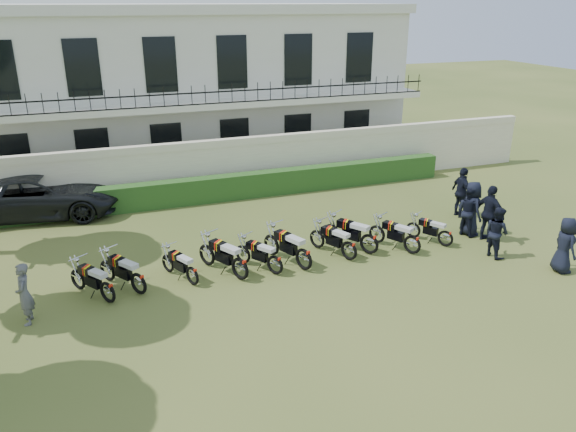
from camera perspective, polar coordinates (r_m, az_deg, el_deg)
name	(u,v)px	position (r m, az deg, el deg)	size (l,w,h in m)	color
ground	(276,278)	(16.44, -1.24, -6.27)	(100.00, 100.00, 0.00)	#415321
perimeter_wall	(212,167)	(23.23, -7.69, 4.94)	(30.00, 0.35, 2.30)	#F1E9CB
hedge	(242,186)	(22.90, -4.72, 3.07)	(18.00, 0.60, 1.00)	#274C1B
building	(182,85)	(28.45, -10.68, 12.96)	(20.40, 9.60, 7.40)	silver
motorcycle_0	(107,287)	(15.66, -17.90, -6.91)	(1.14, 1.60, 1.03)	black
motorcycle_1	(138,279)	(15.84, -14.99, -6.15)	(1.17, 1.70, 1.08)	black
motorcycle_2	(192,272)	(16.05, -9.72, -5.58)	(0.87, 1.59, 0.94)	black
motorcycle_3	(240,264)	(16.12, -4.91, -4.84)	(1.10, 1.90, 1.15)	black
motorcycle_4	(275,260)	(16.41, -1.33, -4.54)	(1.06, 1.58, 1.00)	black
motorcycle_5	(304,254)	(16.63, 1.62, -3.89)	(0.99, 1.99, 1.15)	black
motorcycle_6	(349,246)	(17.37, 6.24, -3.07)	(0.95, 1.77, 1.05)	black
motorcycle_7	(370,239)	(17.85, 8.28, -2.35)	(1.23, 1.80, 1.14)	black
motorcycle_8	(413,240)	(18.12, 12.54, -2.42)	(1.02, 1.73, 1.05)	black
motorcycle_9	(446,235)	(18.97, 15.74, -1.83)	(0.95, 1.49, 0.92)	black
suv	(39,196)	(22.70, -24.00, 1.90)	(2.67, 5.78, 1.61)	black
inspector	(24,294)	(15.35, -25.22, -7.19)	(0.59, 0.39, 1.61)	#5E5F63
officer_0	(565,245)	(18.34, 26.31, -2.65)	(0.83, 0.54, 1.70)	black
officer_1	(497,232)	(18.62, 20.45, -1.52)	(0.79, 0.62, 1.63)	black
officer_2	(490,214)	(19.69, 19.81, 0.22)	(1.13, 0.47, 1.93)	black
officer_3	(472,208)	(20.07, 18.15, 0.76)	(0.92, 0.60, 1.88)	black
officer_4	(468,211)	(20.04, 17.84, 0.50)	(0.83, 0.65, 1.72)	black
officer_5	(462,192)	(21.63, 17.23, 2.30)	(1.10, 0.46, 1.88)	black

